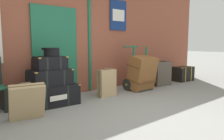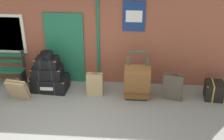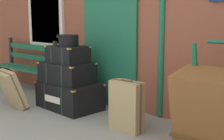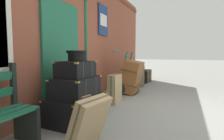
% 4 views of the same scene
% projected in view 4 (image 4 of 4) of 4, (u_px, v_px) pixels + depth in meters
% --- Properties ---
extents(ground_plane, '(60.00, 60.00, 0.00)m').
position_uv_depth(ground_plane, '(197.00, 118.00, 3.33)').
color(ground_plane, gray).
extents(brick_facade, '(10.40, 0.35, 3.20)m').
position_uv_depth(brick_facade, '(68.00, 31.00, 4.11)').
color(brick_facade, brown).
rests_on(brick_facade, ground).
extents(steamer_trunk_base, '(1.05, 0.71, 0.43)m').
position_uv_depth(steamer_trunk_base, '(77.00, 108.00, 3.18)').
color(steamer_trunk_base, black).
rests_on(steamer_trunk_base, ground).
extents(steamer_trunk_middle, '(0.82, 0.57, 0.33)m').
position_uv_depth(steamer_trunk_middle, '(76.00, 87.00, 3.11)').
color(steamer_trunk_middle, black).
rests_on(steamer_trunk_middle, steamer_trunk_base).
extents(steamer_trunk_top, '(0.62, 0.47, 0.27)m').
position_uv_depth(steamer_trunk_top, '(76.00, 69.00, 3.11)').
color(steamer_trunk_top, black).
rests_on(steamer_trunk_top, steamer_trunk_middle).
extents(round_hatbox, '(0.35, 0.32, 0.17)m').
position_uv_depth(round_hatbox, '(77.00, 55.00, 3.11)').
color(round_hatbox, black).
rests_on(round_hatbox, steamer_trunk_top).
extents(porters_trolley, '(0.71, 0.62, 1.19)m').
position_uv_depth(porters_trolley, '(126.00, 83.00, 5.43)').
color(porters_trolley, black).
rests_on(porters_trolley, ground).
extents(large_brown_trunk, '(0.70, 0.59, 0.95)m').
position_uv_depth(large_brown_trunk, '(132.00, 77.00, 5.35)').
color(large_brown_trunk, brown).
rests_on(large_brown_trunk, ground).
extents(suitcase_tan, '(0.46, 0.20, 0.68)m').
position_uv_depth(suitcase_tan, '(115.00, 89.00, 4.32)').
color(suitcase_tan, tan).
rests_on(suitcase_tan, ground).
extents(suitcase_brown, '(0.56, 0.31, 0.76)m').
position_uv_depth(suitcase_brown, '(138.00, 77.00, 6.26)').
color(suitcase_brown, '#51473D').
rests_on(suitcase_brown, ground).
extents(suitcase_beige, '(0.60, 0.44, 0.63)m').
position_uv_depth(suitcase_beige, '(89.00, 121.00, 2.30)').
color(suitcase_beige, tan).
rests_on(suitcase_beige, ground).
extents(corner_trunk, '(0.73, 0.54, 0.49)m').
position_uv_depth(corner_trunk, '(143.00, 76.00, 7.44)').
color(corner_trunk, black).
rests_on(corner_trunk, ground).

